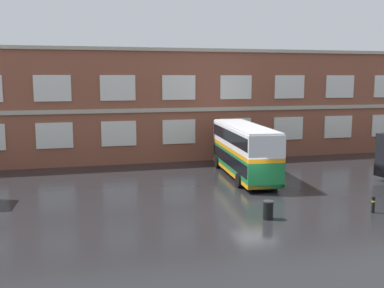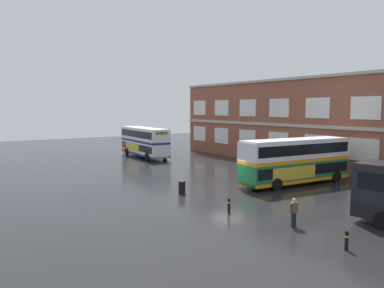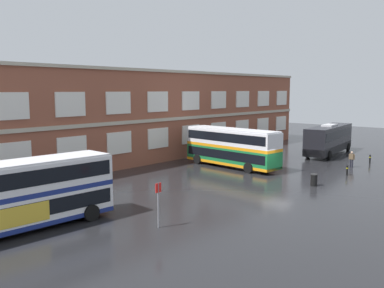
{
  "view_description": "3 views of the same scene",
  "coord_description": "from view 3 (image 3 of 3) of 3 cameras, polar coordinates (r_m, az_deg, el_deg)",
  "views": [
    {
      "loc": [
        -10.94,
        -26.3,
        7.74
      ],
      "look_at": [
        -3.7,
        1.57,
        3.51
      ],
      "focal_mm": 42.58,
      "sensor_mm": 36.0,
      "label": 1
    },
    {
      "loc": [
        23.82,
        -19.73,
        6.84
      ],
      "look_at": [
        -8.18,
        2.04,
        3.06
      ],
      "focal_mm": 34.8,
      "sensor_mm": 36.0,
      "label": 2
    },
    {
      "loc": [
        -33.8,
        -18.92,
        8.12
      ],
      "look_at": [
        -8.51,
        3.08,
        3.75
      ],
      "focal_mm": 39.08,
      "sensor_mm": 36.0,
      "label": 3
    }
  ],
  "objects": [
    {
      "name": "safety_bollard_west",
      "position": [
        42.62,
        20.41,
        -3.36
      ],
      "size": [
        0.19,
        0.19,
        0.95
      ],
      "color": "black",
      "rests_on": "ground"
    },
    {
      "name": "touring_coach",
      "position": [
        55.38,
        18.19,
        0.61
      ],
      "size": [
        12.22,
        4.01,
        3.8
      ],
      "color": "black",
      "rests_on": "ground"
    },
    {
      "name": "safety_bollard_east",
      "position": [
        50.4,
        23.12,
        -1.88
      ],
      "size": [
        0.19,
        0.19,
        0.95
      ],
      "color": "black",
      "rests_on": "ground"
    },
    {
      "name": "waiting_passenger",
      "position": [
        46.99,
        20.96,
        -1.87
      ],
      "size": [
        0.26,
        0.63,
        1.7
      ],
      "color": "black",
      "rests_on": "ground"
    },
    {
      "name": "double_decker_middle",
      "position": [
        44.12,
        5.44,
        -0.39
      ],
      "size": [
        3.61,
        11.19,
        4.07
      ],
      "color": "#197038",
      "rests_on": "ground"
    },
    {
      "name": "ground_plane",
      "position": [
        40.57,
        9.1,
        -4.22
      ],
      "size": [
        120.0,
        120.0,
        0.0
      ],
      "primitive_type": "plane",
      "color": "black"
    },
    {
      "name": "bus_stand_flag",
      "position": [
        24.84,
        -4.62,
        -7.73
      ],
      "size": [
        0.44,
        0.1,
        2.7
      ],
      "color": "slate",
      "rests_on": "ground"
    },
    {
      "name": "double_decker_near",
      "position": [
        26.0,
        -22.44,
        -6.42
      ],
      "size": [
        11.12,
        3.31,
        4.07
      ],
      "color": "silver",
      "rests_on": "ground"
    },
    {
      "name": "brick_terminal_building",
      "position": [
        50.82,
        -5.64,
        3.89
      ],
      "size": [
        54.58,
        8.19,
        10.33
      ],
      "color": "brown",
      "rests_on": "ground"
    },
    {
      "name": "station_litter_bin",
      "position": [
        37.01,
        16.31,
        -4.73
      ],
      "size": [
        0.6,
        0.6,
        1.03
      ],
      "color": "black",
      "rests_on": "ground"
    }
  ]
}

